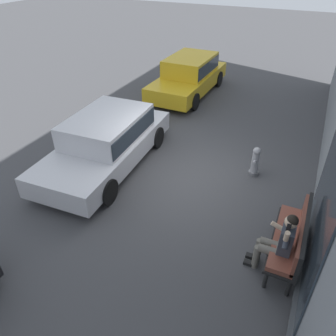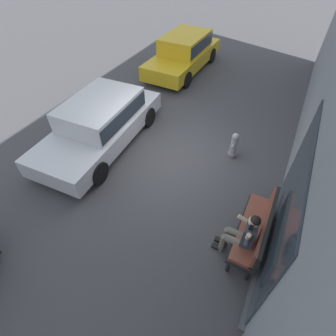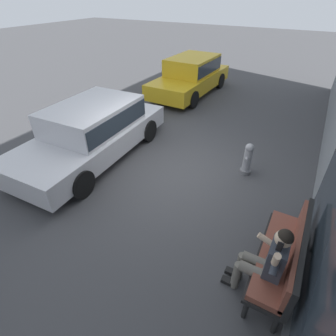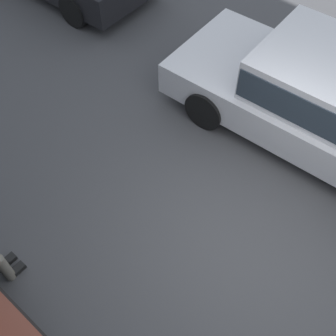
{
  "view_description": "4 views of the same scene",
  "coord_description": "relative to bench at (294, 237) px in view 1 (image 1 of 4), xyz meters",
  "views": [
    {
      "loc": [
        6.54,
        2.6,
        4.97
      ],
      "look_at": [
        1.25,
        0.15,
        1.04
      ],
      "focal_mm": 35.0,
      "sensor_mm": 36.0,
      "label": 1
    },
    {
      "loc": [
        5.13,
        2.6,
        5.18
      ],
      "look_at": [
        1.15,
        0.57,
        0.75
      ],
      "focal_mm": 28.0,
      "sensor_mm": 36.0,
      "label": 2
    },
    {
      "loc": [
        4.64,
        2.6,
        3.74
      ],
      "look_at": [
        1.22,
        0.66,
        1.03
      ],
      "focal_mm": 28.0,
      "sensor_mm": 36.0,
      "label": 3
    },
    {
      "loc": [
        -0.73,
        2.6,
        4.91
      ],
      "look_at": [
        1.05,
        0.52,
        1.18
      ],
      "focal_mm": 45.0,
      "sensor_mm": 36.0,
      "label": 4
    }
  ],
  "objects": [
    {
      "name": "fire_hydrant",
      "position": [
        -2.55,
        -1.23,
        -0.2
      ],
      "size": [
        0.38,
        0.26,
        0.81
      ],
      "color": "slate",
      "rests_on": "ground_plane"
    },
    {
      "name": "parked_car_mid",
      "position": [
        -1.42,
        -4.99,
        0.17
      ],
      "size": [
        4.61,
        2.11,
        1.39
      ],
      "color": "silver",
      "rests_on": "ground_plane"
    },
    {
      "name": "bench",
      "position": [
        0.0,
        0.0,
        0.0
      ],
      "size": [
        1.81,
        0.55,
        1.02
      ],
      "color": "black",
      "rests_on": "ground_plane"
    },
    {
      "name": "parked_car_near",
      "position": [
        -7.25,
        -4.96,
        0.21
      ],
      "size": [
        4.48,
        1.9,
        1.46
      ],
      "color": "gold",
      "rests_on": "ground_plane"
    },
    {
      "name": "person_on_phone",
      "position": [
        0.36,
        -0.22,
        0.13
      ],
      "size": [
        0.73,
        0.74,
        1.35
      ],
      "color": "#6B665B",
      "rests_on": "ground_plane"
    },
    {
      "name": "ground_plane",
      "position": [
        -1.72,
        -2.9,
        -0.59
      ],
      "size": [
        60.0,
        60.0,
        0.0
      ],
      "primitive_type": "plane",
      "color": "#424244"
    }
  ]
}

